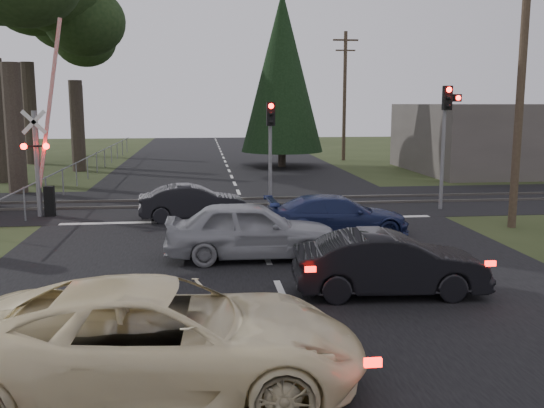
{
  "coord_description": "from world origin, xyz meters",
  "views": [
    {
      "loc": [
        -1.68,
        -12.58,
        4.06
      ],
      "look_at": [
        0.25,
        3.83,
        1.3
      ],
      "focal_mm": 40.0,
      "sensor_mm": 36.0,
      "label": 1
    }
  ],
  "objects": [
    {
      "name": "building_right",
      "position": [
        18.0,
        22.0,
        2.0
      ],
      "size": [
        14.0,
        10.0,
        4.0
      ],
      "primitive_type": "cube",
      "color": "#59514C",
      "rests_on": "ground"
    },
    {
      "name": "conifer_tree",
      "position": [
        3.5,
        26.0,
        5.99
      ],
      "size": [
        5.2,
        5.2,
        11.0
      ],
      "color": "#473D33",
      "rests_on": "ground"
    },
    {
      "name": "euc_tree_c",
      "position": [
        -9.0,
        25.0,
        9.51
      ],
      "size": [
        6.0,
        6.0,
        13.2
      ],
      "color": "#473D33",
      "rests_on": "ground"
    },
    {
      "name": "euc_tree_e",
      "position": [
        -11.0,
        36.0,
        9.51
      ],
      "size": [
        6.0,
        6.0,
        13.2
      ],
      "color": "#473D33",
      "rests_on": "ground"
    },
    {
      "name": "traffic_signal_right",
      "position": [
        7.55,
        9.47,
        3.31
      ],
      "size": [
        0.68,
        0.48,
        4.7
      ],
      "color": "slate",
      "rests_on": "ground"
    },
    {
      "name": "dark_hatchback",
      "position": [
        2.27,
        -0.45,
        0.67
      ],
      "size": [
        4.16,
        1.67,
        1.34
      ],
      "primitive_type": "imported",
      "rotation": [
        0.0,
        0.0,
        1.51
      ],
      "color": "black",
      "rests_on": "ground"
    },
    {
      "name": "silver_car",
      "position": [
        -0.41,
        2.95,
        0.76
      ],
      "size": [
        4.53,
        1.91,
        1.53
      ],
      "primitive_type": "imported",
      "rotation": [
        0.0,
        0.0,
        1.55
      ],
      "color": "gray",
      "rests_on": "ground"
    },
    {
      "name": "rail_far",
      "position": [
        0.0,
        12.8,
        0.05
      ],
      "size": [
        120.0,
        0.12,
        0.1
      ],
      "primitive_type": "cube",
      "color": "#59544C",
      "rests_on": "ground"
    },
    {
      "name": "stop_line",
      "position": [
        0.0,
        8.2,
        0.01
      ],
      "size": [
        13.0,
        0.35,
        0.0
      ],
      "primitive_type": "cube",
      "color": "silver",
      "rests_on": "ground"
    },
    {
      "name": "cream_coupe",
      "position": [
        -2.29,
        -4.41,
        0.8
      ],
      "size": [
        5.87,
        2.94,
        1.6
      ],
      "primitive_type": "imported",
      "rotation": [
        0.0,
        0.0,
        1.52
      ],
      "color": "beige",
      "rests_on": "ground"
    },
    {
      "name": "road",
      "position": [
        0.0,
        10.0,
        0.01
      ],
      "size": [
        14.0,
        100.0,
        0.01
      ],
      "primitive_type": "cube",
      "color": "black",
      "rests_on": "ground"
    },
    {
      "name": "utility_pole_near",
      "position": [
        8.5,
        6.0,
        4.73
      ],
      "size": [
        1.8,
        0.26,
        9.0
      ],
      "color": "#4C3D2D",
      "rests_on": "ground"
    },
    {
      "name": "crossing_signal",
      "position": [
        -7.27,
        9.79,
        2.06
      ],
      "size": [
        1.62,
        0.38,
        6.96
      ],
      "color": "slate",
      "rests_on": "ground"
    },
    {
      "name": "utility_pole_mid",
      "position": [
        8.5,
        30.0,
        4.73
      ],
      "size": [
        1.8,
        0.26,
        9.0
      ],
      "color": "#4C3D2D",
      "rests_on": "ground"
    },
    {
      "name": "ground",
      "position": [
        0.0,
        0.0,
        0.0
      ],
      "size": [
        120.0,
        120.0,
        0.0
      ],
      "primitive_type": "plane",
      "color": "#2A3417",
      "rests_on": "ground"
    },
    {
      "name": "fence_left",
      "position": [
        -7.8,
        22.5,
        0.0
      ],
      "size": [
        0.1,
        36.0,
        1.2
      ],
      "primitive_type": null,
      "color": "slate",
      "rests_on": "ground"
    },
    {
      "name": "traffic_signal_center",
      "position": [
        1.0,
        10.68,
        2.81
      ],
      "size": [
        0.32,
        0.48,
        4.1
      ],
      "color": "slate",
      "rests_on": "ground"
    },
    {
      "name": "rail_near",
      "position": [
        0.0,
        11.2,
        0.05
      ],
      "size": [
        120.0,
        0.12,
        0.1
      ],
      "primitive_type": "cube",
      "color": "#59544C",
      "rests_on": "ground"
    },
    {
      "name": "dark_car_far",
      "position": [
        -1.99,
        8.53,
        0.62
      ],
      "size": [
        3.84,
        1.62,
        1.23
      ],
      "primitive_type": "imported",
      "rotation": [
        0.0,
        0.0,
        1.66
      ],
      "color": "black",
      "rests_on": "ground"
    },
    {
      "name": "utility_pole_far",
      "position": [
        8.5,
        55.0,
        4.73
      ],
      "size": [
        1.8,
        0.26,
        9.0
      ],
      "color": "#4C3D2D",
      "rests_on": "ground"
    },
    {
      "name": "blue_sedan",
      "position": [
        2.43,
        5.24,
        0.64
      ],
      "size": [
        4.42,
        1.86,
        1.27
      ],
      "primitive_type": "imported",
      "rotation": [
        0.0,
        0.0,
        1.59
      ],
      "color": "#19234C",
      "rests_on": "ground"
    },
    {
      "name": "rail_corridor",
      "position": [
        0.0,
        12.0,
        0.01
      ],
      "size": [
        120.0,
        8.0,
        0.01
      ],
      "primitive_type": "cube",
      "color": "black",
      "rests_on": "ground"
    }
  ]
}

